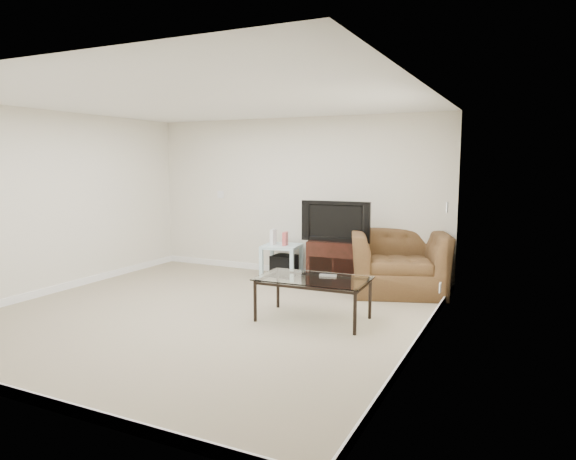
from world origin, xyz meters
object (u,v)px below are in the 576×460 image
at_px(tv_stand, 338,263).
at_px(side_table, 282,261).
at_px(television, 338,221).
at_px(subwoofer, 284,266).
at_px(recliner, 399,252).
at_px(coffee_table, 313,299).

height_order(tv_stand, side_table, tv_stand).
xyz_separation_m(tv_stand, side_table, (-0.95, 0.07, -0.07)).
xyz_separation_m(television, subwoofer, (-0.92, 0.13, -0.78)).
distance_m(tv_stand, television, 0.63).
xyz_separation_m(subwoofer, recliner, (1.82, -0.09, 0.38)).
relative_size(television, coffee_table, 0.75).
height_order(side_table, subwoofer, side_table).
xyz_separation_m(tv_stand, coffee_table, (0.33, -1.71, -0.09)).
distance_m(television, coffee_table, 1.85).
bearing_deg(tv_stand, television, -90.00).
bearing_deg(tv_stand, side_table, 170.27).
xyz_separation_m(side_table, subwoofer, (0.03, 0.03, -0.08)).
relative_size(tv_stand, side_table, 1.47).
xyz_separation_m(television, coffee_table, (0.33, -1.68, -0.72)).
xyz_separation_m(side_table, recliner, (1.85, -0.07, 0.31)).
relative_size(side_table, recliner, 0.42).
bearing_deg(coffee_table, recliner, 71.71).
distance_m(side_table, subwoofer, 0.09).
distance_m(tv_stand, side_table, 0.95).
relative_size(subwoofer, recliner, 0.26).
relative_size(tv_stand, subwoofer, 2.34).
bearing_deg(recliner, television, 163.45).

